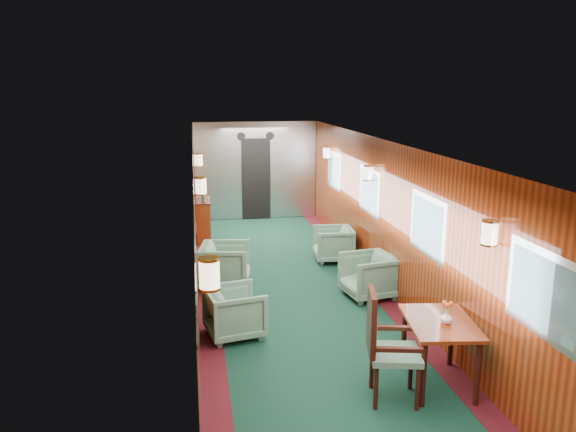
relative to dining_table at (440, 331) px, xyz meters
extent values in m
plane|color=#0C2E21|center=(-1.08, 2.41, -0.63)|extent=(12.00, 12.00, 0.00)
cube|color=white|center=(-1.08, 2.41, 1.72)|extent=(3.00, 12.00, 0.10)
cube|color=white|center=(-1.08, 2.41, 1.73)|extent=(1.20, 12.00, 0.06)
cube|color=maroon|center=(-1.08, 8.41, 0.57)|extent=(3.00, 0.10, 2.40)
cube|color=maroon|center=(-2.58, 2.41, 0.57)|extent=(0.10, 12.00, 2.40)
cube|color=maroon|center=(0.42, 2.41, 0.57)|extent=(0.10, 12.00, 2.40)
cube|color=#370B11|center=(-2.43, 2.41, -0.63)|extent=(0.30, 12.00, 0.01)
cube|color=#370B11|center=(0.27, 2.41, -0.63)|extent=(0.30, 12.00, 0.01)
cube|color=#B9BCC1|center=(-1.08, 8.33, 0.57)|extent=(2.98, 0.12, 2.38)
cube|color=black|center=(-1.08, 8.25, 0.37)|extent=(0.70, 0.06, 2.00)
cylinder|color=black|center=(-1.43, 8.26, 1.42)|extent=(0.20, 0.04, 0.20)
cylinder|color=black|center=(-0.73, 8.26, 1.42)|extent=(0.20, 0.04, 0.20)
cube|color=silver|center=(0.41, -1.09, 0.82)|extent=(0.02, 1.10, 0.80)
cube|color=#496A6E|center=(0.40, -1.09, 0.82)|extent=(0.01, 0.96, 0.66)
cube|color=silver|center=(0.41, 1.41, 0.82)|extent=(0.02, 1.10, 0.80)
cube|color=#496A6E|center=(0.40, 1.41, 0.82)|extent=(0.01, 0.96, 0.66)
cube|color=silver|center=(0.41, 3.91, 0.82)|extent=(0.02, 1.10, 0.80)
cube|color=#496A6E|center=(0.40, 3.91, 0.82)|extent=(0.01, 0.96, 0.66)
cube|color=silver|center=(0.41, 6.41, 0.82)|extent=(0.02, 1.10, 0.80)
cube|color=#496A6E|center=(0.40, 6.41, 0.82)|extent=(0.01, 0.96, 0.66)
cylinder|color=#FFE3C6|center=(-2.48, -1.09, 1.17)|extent=(0.16, 0.16, 0.24)
cylinder|color=#B89033|center=(-2.48, -1.09, 1.05)|extent=(0.17, 0.17, 0.02)
cylinder|color=#FFE3C6|center=(0.32, -0.29, 1.17)|extent=(0.16, 0.16, 0.24)
cylinder|color=#B89033|center=(0.32, -0.29, 1.05)|extent=(0.17, 0.17, 0.02)
cylinder|color=#FFE3C6|center=(-2.48, 2.91, 1.17)|extent=(0.16, 0.16, 0.24)
cylinder|color=#B89033|center=(-2.48, 2.91, 1.05)|extent=(0.17, 0.17, 0.02)
cylinder|color=#FFE3C6|center=(0.32, 3.71, 1.17)|extent=(0.16, 0.16, 0.24)
cylinder|color=#B89033|center=(0.32, 3.71, 1.05)|extent=(0.17, 0.17, 0.02)
cylinder|color=#FFE3C6|center=(-2.48, 5.91, 1.17)|extent=(0.16, 0.16, 0.24)
cylinder|color=#B89033|center=(-2.48, 5.91, 1.05)|extent=(0.17, 0.17, 0.02)
cylinder|color=#FFE3C6|center=(0.32, 6.71, 1.17)|extent=(0.16, 0.16, 0.24)
cylinder|color=#B89033|center=(0.32, 6.71, 1.05)|extent=(0.17, 0.17, 0.02)
cube|color=maroon|center=(0.00, 0.00, 0.10)|extent=(0.83, 1.09, 0.04)
cylinder|color=black|center=(-0.34, -0.39, -0.28)|extent=(0.06, 0.06, 0.71)
cylinder|color=black|center=(0.22, -0.46, -0.28)|extent=(0.06, 0.06, 0.71)
cylinder|color=black|center=(-0.22, 0.46, -0.28)|extent=(0.06, 0.06, 0.71)
cylinder|color=black|center=(0.34, 0.39, -0.28)|extent=(0.06, 0.06, 0.71)
cube|color=#214E3F|center=(-0.58, -0.20, -0.12)|extent=(0.61, 0.61, 0.07)
cube|color=black|center=(-0.83, -0.15, 0.23)|extent=(0.15, 0.47, 0.67)
cube|color=#214E3F|center=(-0.80, -0.16, 0.17)|extent=(0.10, 0.35, 0.40)
cube|color=black|center=(-0.63, -0.45, 0.06)|extent=(0.47, 0.15, 0.04)
cube|color=black|center=(-0.52, 0.05, 0.06)|extent=(0.47, 0.15, 0.04)
cylinder|color=black|center=(-0.83, -0.36, -0.39)|extent=(0.05, 0.05, 0.48)
cylinder|color=black|center=(-0.42, -0.45, -0.39)|extent=(0.05, 0.05, 0.48)
cylinder|color=black|center=(-0.74, 0.05, -0.39)|extent=(0.05, 0.05, 0.48)
cylinder|color=black|center=(-0.33, -0.04, -0.39)|extent=(0.05, 0.05, 0.48)
cube|color=maroon|center=(-2.42, 6.54, -0.20)|extent=(0.29, 0.96, 0.86)
cube|color=black|center=(-2.41, 6.54, 0.23)|extent=(0.31, 0.98, 0.02)
cylinder|color=#28502E|center=(-2.40, 6.30, 0.35)|extent=(0.07, 0.07, 0.22)
cylinder|color=#28502E|center=(-2.40, 6.64, 0.38)|extent=(0.06, 0.06, 0.28)
cylinder|color=#B89033|center=(-2.40, 6.83, 0.33)|extent=(0.08, 0.08, 0.18)
imported|color=white|center=(0.04, -0.06, 0.19)|extent=(0.15, 0.15, 0.13)
imported|color=#214E3F|center=(-2.11, 1.62, -0.30)|extent=(0.85, 0.84, 0.66)
imported|color=#214E3F|center=(-2.12, 3.54, -0.27)|extent=(0.91, 0.89, 0.72)
imported|color=#214E3F|center=(0.05, 2.68, -0.29)|extent=(0.87, 0.85, 0.69)
imported|color=#214E3F|center=(-0.04, 4.59, -0.31)|extent=(0.77, 0.75, 0.65)
camera|label=1|loc=(-2.56, -5.30, 2.60)|focal=35.00mm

